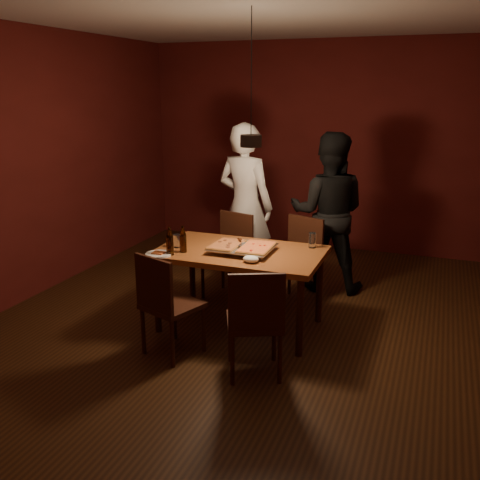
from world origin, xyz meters
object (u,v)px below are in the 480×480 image
(dining_table, at_px, (240,258))
(chair_near_left, at_px, (165,296))
(pizza_tray, at_px, (242,249))
(plate_slice, at_px, (159,254))
(chair_far_right, at_px, (299,252))
(diner_white, at_px, (245,206))
(beer_bottle_a, at_px, (170,241))
(diner_dark, at_px, (328,213))
(pendant_lamp, at_px, (251,140))
(chair_near_right, at_px, (255,314))
(chair_far_left, at_px, (231,247))
(beer_bottle_b, at_px, (183,239))

(dining_table, distance_m, chair_near_left, 0.86)
(pizza_tray, xyz_separation_m, plate_slice, (-0.66, -0.36, -0.01))
(chair_far_right, xyz_separation_m, plate_slice, (-0.98, -1.19, 0.22))
(chair_far_right, distance_m, pizza_tray, 0.93)
(plate_slice, height_order, diner_white, diner_white)
(beer_bottle_a, height_order, diner_dark, diner_dark)
(chair_far_right, height_order, pendant_lamp, pendant_lamp)
(pizza_tray, bearing_deg, chair_near_right, -63.10)
(chair_far_right, distance_m, chair_near_right, 1.64)
(dining_table, xyz_separation_m, chair_near_right, (0.44, -0.83, -0.14))
(beer_bottle_a, distance_m, diner_dark, 1.95)
(chair_far_left, height_order, chair_near_right, same)
(plate_slice, bearing_deg, beer_bottle_a, 24.93)
(chair_near_left, height_order, beer_bottle_a, beer_bottle_a)
(chair_far_left, relative_size, pizza_tray, 0.93)
(chair_far_left, relative_size, chair_near_right, 0.92)
(chair_far_right, distance_m, diner_dark, 0.61)
(dining_table, height_order, diner_white, diner_white)
(chair_far_left, xyz_separation_m, pizza_tray, (0.41, -0.76, 0.24))
(pendant_lamp, bearing_deg, chair_far_right, 75.92)
(chair_far_left, bearing_deg, chair_near_right, 132.09)
(dining_table, bearing_deg, diner_white, 107.83)
(chair_far_left, distance_m, chair_near_left, 1.50)
(pizza_tray, distance_m, diner_white, 1.20)
(chair_near_left, relative_size, plate_slice, 2.31)
(pizza_tray, relative_size, beer_bottle_a, 2.17)
(pizza_tray, bearing_deg, pendant_lamp, -30.52)
(chair_far_left, bearing_deg, dining_table, 131.95)
(dining_table, xyz_separation_m, chair_near_left, (-0.37, -0.76, -0.14))
(pizza_tray, bearing_deg, beer_bottle_b, -158.05)
(diner_dark, bearing_deg, pizza_tray, 62.25)
(dining_table, height_order, pendant_lamp, pendant_lamp)
(dining_table, distance_m, pizza_tray, 0.11)
(pizza_tray, height_order, plate_slice, pizza_tray)
(beer_bottle_b, relative_size, plate_slice, 1.04)
(diner_white, bearing_deg, chair_far_left, 97.55)
(chair_near_right, relative_size, beer_bottle_a, 2.19)
(diner_dark, bearing_deg, beer_bottle_b, 49.77)
(chair_far_right, relative_size, chair_near_left, 0.99)
(dining_table, height_order, chair_near_right, chair_near_right)
(diner_white, bearing_deg, diner_dark, -156.39)
(chair_near_right, bearing_deg, chair_far_left, 93.72)
(beer_bottle_a, height_order, plate_slice, beer_bottle_a)
(chair_far_left, relative_size, diner_dark, 0.29)
(beer_bottle_a, height_order, diner_white, diner_white)
(chair_near_left, height_order, pizza_tray, chair_near_left)
(chair_far_left, bearing_deg, chair_near_left, 104.82)
(chair_near_left, distance_m, beer_bottle_b, 0.64)
(chair_near_left, bearing_deg, plate_slice, 143.72)
(chair_far_right, height_order, plate_slice, chair_far_right)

